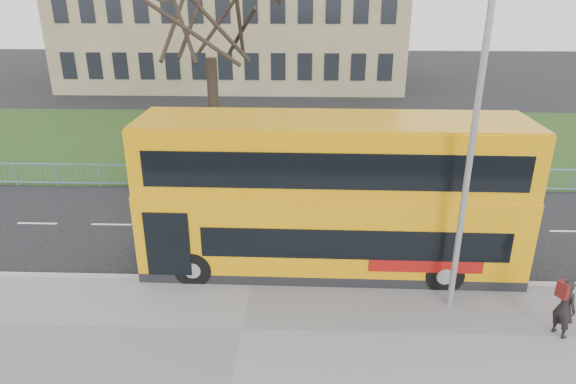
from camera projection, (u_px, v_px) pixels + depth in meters
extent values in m
plane|color=black|center=(256.00, 258.00, 17.91)|extent=(120.00, 120.00, 0.00)
cube|color=gray|center=(251.00, 280.00, 16.45)|extent=(80.00, 0.20, 0.14)
cube|color=#1C3C16|center=(277.00, 141.00, 31.13)|extent=(80.00, 15.40, 0.08)
cube|color=#78694C|center=(235.00, 5.00, 47.81)|extent=(30.00, 15.00, 14.00)
cube|color=orange|center=(330.00, 226.00, 16.79)|extent=(12.09, 3.01, 2.24)
cube|color=orange|center=(331.00, 189.00, 16.29)|extent=(12.09, 3.01, 0.39)
cube|color=orange|center=(332.00, 153.00, 15.84)|extent=(12.03, 2.95, 2.01)
cube|color=black|center=(355.00, 245.00, 15.39)|extent=(9.30, 0.15, 0.98)
cube|color=black|center=(334.00, 172.00, 14.56)|extent=(11.09, 0.17, 1.09)
cylinder|color=black|center=(193.00, 268.00, 16.13)|extent=(1.20, 0.34, 1.19)
cylinder|color=black|center=(444.00, 274.00, 15.80)|extent=(1.20, 0.34, 1.19)
imported|color=black|center=(564.00, 308.00, 13.54)|extent=(0.65, 0.74, 1.70)
cylinder|color=gray|center=(469.00, 167.00, 13.54)|extent=(0.17, 0.17, 8.59)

